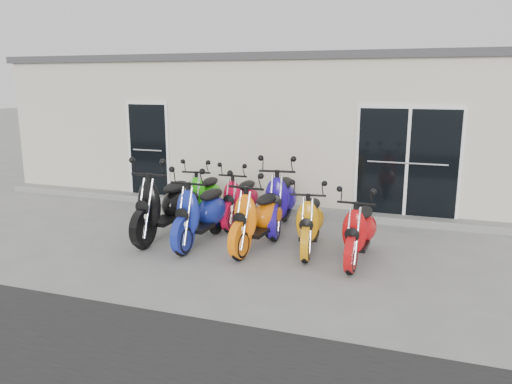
% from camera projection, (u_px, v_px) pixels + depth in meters
% --- Properties ---
extents(ground, '(80.00, 80.00, 0.00)m').
position_uv_depth(ground, '(245.00, 240.00, 8.88)').
color(ground, gray).
rests_on(ground, ground).
extents(building, '(14.00, 6.00, 3.20)m').
position_uv_depth(building, '(312.00, 126.00, 13.33)').
color(building, beige).
rests_on(building, ground).
extents(roof_cap, '(14.20, 6.20, 0.16)m').
position_uv_depth(roof_cap, '(314.00, 61.00, 12.96)').
color(roof_cap, '#3F3F42').
rests_on(roof_cap, building).
extents(front_step, '(14.00, 0.40, 0.15)m').
position_uv_depth(front_step, '(278.00, 209.00, 10.72)').
color(front_step, gray).
rests_on(front_step, ground).
extents(door_left, '(1.07, 0.08, 2.22)m').
position_uv_depth(door_left, '(149.00, 147.00, 11.63)').
color(door_left, black).
rests_on(door_left, front_step).
extents(door_right, '(2.02, 0.08, 2.22)m').
position_uv_depth(door_right, '(407.00, 160.00, 9.77)').
color(door_right, black).
rests_on(door_right, front_step).
extents(scooter_front_black, '(0.78, 2.08, 1.53)m').
position_uv_depth(scooter_front_black, '(164.00, 196.00, 8.86)').
color(scooter_front_black, black).
rests_on(scooter_front_black, ground).
extents(scooter_front_blue, '(0.74, 1.95, 1.43)m').
position_uv_depth(scooter_front_blue, '(201.00, 204.00, 8.52)').
color(scooter_front_blue, navy).
rests_on(scooter_front_blue, ground).
extents(scooter_front_orange_a, '(0.89, 1.96, 1.40)m').
position_uv_depth(scooter_front_orange_a, '(258.00, 208.00, 8.27)').
color(scooter_front_orange_a, orange).
rests_on(scooter_front_orange_a, ground).
extents(scooter_front_orange_b, '(0.86, 1.81, 1.29)m').
position_uv_depth(scooter_front_orange_b, '(310.00, 213.00, 8.18)').
color(scooter_front_orange_b, orange).
rests_on(scooter_front_orange_b, ground).
extents(scooter_front_red, '(0.71, 1.75, 1.27)m').
position_uv_depth(scooter_front_red, '(360.00, 222.00, 7.68)').
color(scooter_front_red, '#BC0C10').
rests_on(scooter_front_red, ground).
extents(scooter_back_green, '(0.82, 1.85, 1.32)m').
position_uv_depth(scooter_back_green, '(204.00, 189.00, 9.96)').
color(scooter_back_green, '#27BC0E').
rests_on(scooter_back_green, ground).
extents(scooter_back_red, '(0.64, 1.75, 1.29)m').
position_uv_depth(scooter_back_red, '(240.00, 192.00, 9.73)').
color(scooter_back_red, '#B90728').
rests_on(scooter_back_red, ground).
extents(scooter_back_blue, '(1.01, 2.12, 1.51)m').
position_uv_depth(scooter_back_blue, '(281.00, 192.00, 9.30)').
color(scooter_back_blue, '#1E0E91').
rests_on(scooter_back_blue, ground).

